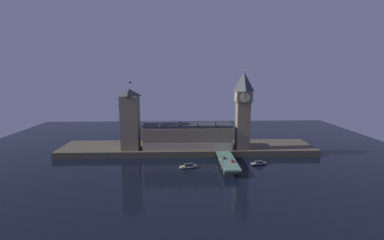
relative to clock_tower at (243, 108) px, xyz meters
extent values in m
plane|color=black|center=(-45.74, -26.88, -40.43)|extent=(400.00, 400.00, 0.00)
cube|color=#4C4438|center=(-45.74, 12.12, -37.68)|extent=(220.00, 42.00, 5.51)
cube|color=#7F7056|center=(-46.03, 4.87, -25.75)|extent=(73.95, 22.50, 18.34)
cube|color=tan|center=(-46.03, -6.50, -31.62)|extent=(73.95, 0.20, 6.60)
cube|color=#2D3338|center=(-46.03, 4.87, -15.39)|extent=(73.95, 20.70, 2.40)
cone|color=#2D3338|center=(-68.22, -4.69, -12.17)|extent=(2.40, 2.40, 4.03)
cone|color=#2D3338|center=(-53.43, -4.69, -12.17)|extent=(2.40, 2.40, 4.03)
cone|color=#2D3338|center=(-38.64, -4.69, -12.17)|extent=(2.40, 2.40, 4.03)
cone|color=#2D3338|center=(-23.85, -4.69, -12.17)|extent=(2.40, 2.40, 4.03)
cube|color=#7F7056|center=(0.00, 0.00, -15.16)|extent=(10.75, 10.75, 39.53)
cube|color=#7F7056|center=(0.00, 0.00, 9.16)|extent=(12.69, 12.69, 9.10)
cylinder|color=beige|center=(0.00, -6.47, 9.16)|extent=(7.41, 0.25, 7.41)
cylinder|color=beige|center=(0.00, 6.47, 9.16)|extent=(7.41, 0.25, 7.41)
cylinder|color=beige|center=(6.47, 0.00, 9.16)|extent=(0.25, 7.41, 7.41)
cylinder|color=beige|center=(-6.47, 0.00, 9.16)|extent=(0.25, 7.41, 7.41)
cube|color=black|center=(0.00, -6.65, 9.71)|extent=(0.36, 0.10, 5.56)
pyramid|color=#2D3338|center=(0.00, 0.00, 21.64)|extent=(12.69, 12.69, 15.86)
sphere|color=gold|center=(0.00, 0.00, 30.36)|extent=(1.60, 1.60, 1.60)
cube|color=#7F7056|center=(-93.90, 1.84, -12.52)|extent=(14.43, 14.43, 44.82)
pyramid|color=#2D3338|center=(-93.90, 1.84, 12.86)|extent=(14.72, 14.72, 5.94)
cylinder|color=#99999E|center=(-93.90, 1.84, 18.83)|extent=(0.24, 0.24, 6.00)
cube|color=navy|center=(-92.80, 1.84, 20.93)|extent=(2.00, 0.08, 1.20)
cube|color=slate|center=(-17.27, -31.88, -35.26)|extent=(11.45, 46.00, 1.40)
cube|color=#4C4438|center=(-17.27, -45.68, -38.20)|extent=(9.74, 3.20, 4.47)
cube|color=#4C4438|center=(-17.27, -36.48, -38.20)|extent=(9.74, 3.20, 4.47)
cube|color=#4C4438|center=(-17.27, -27.28, -38.20)|extent=(9.74, 3.20, 4.47)
cube|color=#4C4438|center=(-17.27, -18.08, -38.20)|extent=(9.74, 3.20, 4.47)
cube|color=black|center=(-19.79, -29.32, -33.98)|extent=(1.94, 4.25, 0.81)
cube|color=black|center=(-19.79, -29.32, -33.36)|extent=(1.59, 1.91, 0.45)
cylinder|color=black|center=(-20.71, -28.01, -34.24)|extent=(0.22, 0.64, 0.64)
cylinder|color=black|center=(-18.87, -28.01, -34.24)|extent=(0.22, 0.64, 0.64)
cylinder|color=black|center=(-20.71, -30.64, -34.24)|extent=(0.22, 0.64, 0.64)
cylinder|color=black|center=(-18.87, -30.64, -34.24)|extent=(0.22, 0.64, 0.64)
cube|color=red|center=(-14.75, -37.46, -33.92)|extent=(1.71, 4.09, 0.94)
cube|color=black|center=(-14.75, -37.46, -33.23)|extent=(1.40, 1.84, 0.45)
cylinder|color=black|center=(-13.94, -38.73, -34.24)|extent=(0.22, 0.64, 0.64)
cylinder|color=black|center=(-15.56, -38.73, -34.24)|extent=(0.22, 0.64, 0.64)
cylinder|color=black|center=(-13.94, -36.19, -34.24)|extent=(0.22, 0.64, 0.64)
cylinder|color=black|center=(-15.56, -36.19, -34.24)|extent=(0.22, 0.64, 0.64)
cylinder|color=black|center=(-22.31, -39.55, -34.12)|extent=(0.28, 0.28, 0.88)
cylinder|color=brown|center=(-22.31, -39.55, -33.31)|extent=(0.38, 0.38, 0.74)
sphere|color=tan|center=(-22.31, -39.55, -32.82)|extent=(0.24, 0.24, 0.24)
cylinder|color=black|center=(-12.23, -28.32, -34.13)|extent=(0.28, 0.28, 0.86)
cylinder|color=navy|center=(-12.23, -28.32, -33.35)|extent=(0.38, 0.38, 0.71)
sphere|color=tan|center=(-12.23, -28.32, -32.87)|extent=(0.23, 0.23, 0.23)
cylinder|color=black|center=(-22.31, -24.34, -34.13)|extent=(0.28, 0.28, 0.86)
cylinder|color=gray|center=(-22.31, -24.34, -33.34)|extent=(0.38, 0.38, 0.72)
sphere|color=tan|center=(-22.31, -24.34, -32.86)|extent=(0.23, 0.23, 0.23)
cylinder|color=#2D3333|center=(-22.71, -46.60, -34.31)|extent=(0.56, 0.56, 0.50)
cylinder|color=#2D3333|center=(-22.71, -46.60, -31.53)|extent=(0.18, 0.18, 5.06)
sphere|color=#F9E5A3|center=(-22.71, -46.60, -28.45)|extent=(0.60, 0.60, 0.60)
sphere|color=#F9E5A3|center=(-23.16, -46.60, -28.80)|extent=(0.44, 0.44, 0.44)
sphere|color=#F9E5A3|center=(-22.26, -46.60, -28.80)|extent=(0.44, 0.44, 0.44)
cylinder|color=#2D3333|center=(-22.71, -17.16, -34.31)|extent=(0.56, 0.56, 0.50)
cylinder|color=#2D3333|center=(-22.71, -17.16, -31.31)|extent=(0.18, 0.18, 5.52)
sphere|color=#F9E5A3|center=(-22.71, -17.16, -28.00)|extent=(0.60, 0.60, 0.60)
sphere|color=#F9E5A3|center=(-23.16, -17.16, -28.35)|extent=(0.44, 0.44, 0.44)
sphere|color=#F9E5A3|center=(-22.26, -17.16, -28.35)|extent=(0.44, 0.44, 0.44)
ellipsoid|color=#B2A893|center=(-46.11, -32.40, -39.60)|extent=(14.75, 8.15, 1.67)
cube|color=tan|center=(-46.11, -32.40, -38.84)|extent=(12.88, 6.82, 0.24)
cube|color=#2D333D|center=(-46.11, -32.40, -37.89)|extent=(6.85, 4.41, 1.67)
ellipsoid|color=#1E2842|center=(7.08, -27.41, -39.65)|extent=(14.04, 7.39, 1.56)
cube|color=tan|center=(7.08, -27.41, -38.94)|extent=(12.28, 6.14, 0.24)
cube|color=#2D333D|center=(7.08, -27.41, -38.04)|extent=(6.49, 4.08, 1.56)
camera|label=1|loc=(-50.12, -227.50, 27.73)|focal=26.00mm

